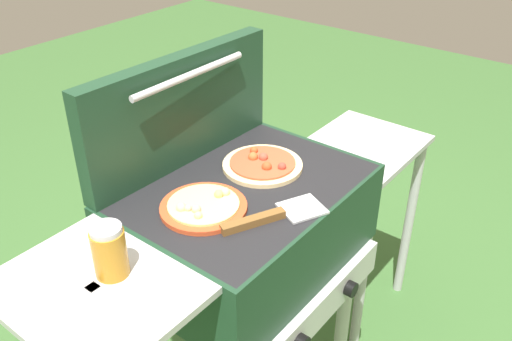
{
  "coord_description": "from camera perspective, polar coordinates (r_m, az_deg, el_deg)",
  "views": [
    {
      "loc": [
        -0.92,
        -0.76,
        1.67
      ],
      "look_at": [
        0.05,
        0.0,
        0.92
      ],
      "focal_mm": 38.59,
      "sensor_mm": 36.0,
      "label": 1
    }
  ],
  "objects": [
    {
      "name": "spatula",
      "position": [
        1.3,
        1.84,
        -4.73
      ],
      "size": [
        0.26,
        0.16,
        0.02
      ],
      "color": "#B7BABF",
      "rests_on": "grill"
    },
    {
      "name": "pizza_pepperoni",
      "position": [
        1.49,
        0.68,
        0.66
      ],
      "size": [
        0.22,
        0.22,
        0.04
      ],
      "color": "beige",
      "rests_on": "grill"
    },
    {
      "name": "prep_table",
      "position": [
        2.09,
        10.37,
        -2.35
      ],
      "size": [
        0.44,
        0.36,
        0.74
      ],
      "color": "#B2B2B7",
      "rests_on": "ground_plane"
    },
    {
      "name": "grill",
      "position": [
        1.49,
        -1.39,
        -6.45
      ],
      "size": [
        0.96,
        0.53,
        0.9
      ],
      "color": "#193823",
      "rests_on": "ground_plane"
    },
    {
      "name": "sauce_jar",
      "position": [
        1.16,
        -15.1,
        -7.97
      ],
      "size": [
        0.07,
        0.07,
        0.12
      ],
      "color": "#B77A1E",
      "rests_on": "grill"
    },
    {
      "name": "grill_lid_open",
      "position": [
        1.48,
        -7.81,
        6.24
      ],
      "size": [
        0.63,
        0.09,
        0.3
      ],
      "color": "#193823",
      "rests_on": "grill"
    },
    {
      "name": "pizza_cheese",
      "position": [
        1.33,
        -5.47,
        -3.72
      ],
      "size": [
        0.21,
        0.21,
        0.03
      ],
      "color": "#C64723",
      "rests_on": "grill"
    }
  ]
}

